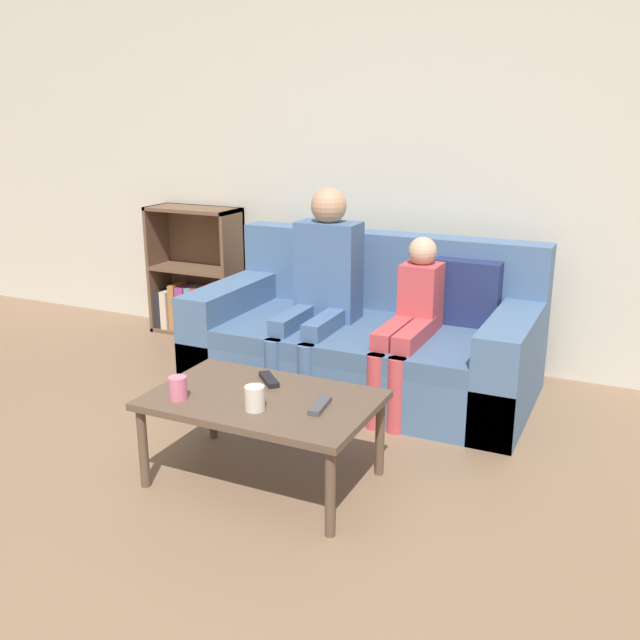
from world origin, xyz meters
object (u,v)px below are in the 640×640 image
cup_near (178,388)px  person_child (411,318)px  tv_remote_1 (320,406)px  cup_far (255,398)px  bookshelf (198,287)px  couch (367,341)px  tv_remote_0 (269,379)px  coffee_table (263,405)px  person_adult (322,279)px

cup_near → person_child: bearing=63.6°
person_child → tv_remote_1: person_child is taller
cup_far → bookshelf: bearing=130.1°
bookshelf → cup_far: (1.51, -1.80, 0.11)m
couch → person_child: size_ratio=2.10×
bookshelf → tv_remote_0: bearing=-46.8°
tv_remote_1 → bookshelf: bearing=129.3°
coffee_table → tv_remote_1: bearing=-0.8°
bookshelf → coffee_table: size_ratio=0.95×
person_child → cup_near: 1.35m
coffee_table → person_adult: person_adult is taller
cup_far → couch: bearing=91.8°
person_child → cup_far: (-0.26, -1.17, -0.05)m
couch → bookshelf: size_ratio=2.10×
couch → tv_remote_1: (0.27, -1.21, 0.13)m
person_child → tv_remote_1: size_ratio=5.10×
tv_remote_0 → tv_remote_1: bearing=-71.8°
coffee_table → person_child: size_ratio=1.05×
cup_near → cup_far: cup_far is taller
couch → coffee_table: bearing=-89.9°
bookshelf → cup_far: bookshelf is taller
person_child → couch: bearing=152.4°
bookshelf → coffee_table: bookshelf is taller
person_adult → tv_remote_0: person_adult is taller
person_adult → cup_far: size_ratio=11.29×
cup_far → coffee_table: bearing=107.0°
cup_far → cup_near: bearing=-173.3°
bookshelf → tv_remote_1: bearing=-43.9°
tv_remote_1 → couch: bearing=95.8°
person_adult → cup_far: bearing=-78.1°
tv_remote_0 → tv_remote_1: 0.36m
tv_remote_1 → person_adult: bearing=107.7°
couch → bookshelf: (-1.47, 0.47, 0.06)m
coffee_table → tv_remote_0: 0.18m
coffee_table → cup_near: bearing=-151.1°
bookshelf → person_adult: (1.23, -0.56, 0.30)m
bookshelf → tv_remote_0: 2.07m
person_adult → cup_far: (0.28, -1.23, -0.19)m
person_child → bookshelf: bearing=161.1°
tv_remote_1 → cup_near: bearing=-170.8°
person_adult → cup_near: bearing=-93.7°
coffee_table → person_adult: 1.17m
bookshelf → person_adult: size_ratio=0.79×
cup_far → tv_remote_0: (-0.10, 0.29, -0.04)m
couch → person_child: (0.30, -0.16, 0.22)m
person_adult → cup_near: size_ratio=11.56×
cup_far → tv_remote_1: cup_far is taller
cup_near → tv_remote_0: 0.41m
coffee_table → person_child: 1.09m
couch → cup_near: couch is taller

